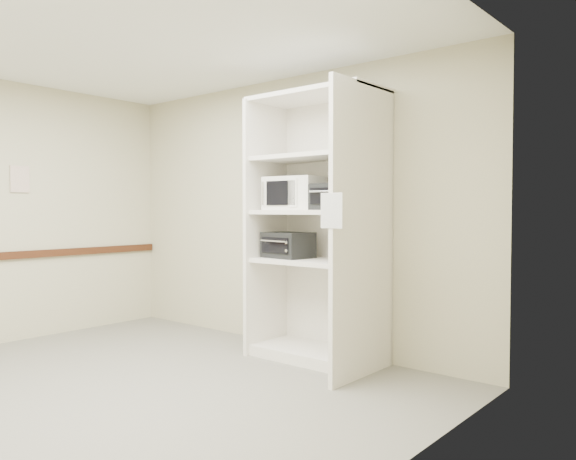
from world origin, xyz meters
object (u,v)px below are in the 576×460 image
Objects in this scene: toaster_oven_lower at (288,245)px; toaster_oven_upper at (337,197)px; microwave at (296,193)px; shelving_unit at (321,236)px.

toaster_oven_upper is at bearing 4.16° from toaster_oven_lower.
toaster_oven_lower is at bearing -178.36° from toaster_oven_upper.
microwave is 0.49m from toaster_oven_lower.
shelving_unit is 0.38m from toaster_oven_lower.
shelving_unit is 6.02× the size of toaster_oven_upper.
toaster_oven_lower is (-0.07, -0.04, -0.48)m from microwave.
toaster_oven_lower is at bearing -156.35° from microwave.
toaster_oven_upper is at bearing -12.53° from shelving_unit.
microwave is 1.28× the size of toaster_oven_upper.
microwave is 0.51m from toaster_oven_upper.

